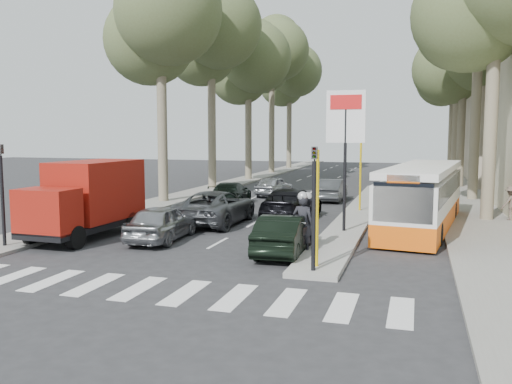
# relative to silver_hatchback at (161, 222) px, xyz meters

# --- Properties ---
(ground) EXTENTS (120.00, 120.00, 0.00)m
(ground) POSITION_rel_silver_hatchback_xyz_m (3.07, -1.85, -0.68)
(ground) COLOR #28282B
(ground) RESTS_ON ground
(sidewalk_right) EXTENTS (3.20, 70.00, 0.12)m
(sidewalk_right) POSITION_rel_silver_hatchback_xyz_m (11.67, 23.15, -0.62)
(sidewalk_right) COLOR gray
(sidewalk_right) RESTS_ON ground
(median_left) EXTENTS (2.40, 64.00, 0.12)m
(median_left) POSITION_rel_silver_hatchback_xyz_m (-4.93, 26.15, -0.62)
(median_left) COLOR gray
(median_left) RESTS_ON ground
(traffic_island) EXTENTS (1.50, 26.00, 0.16)m
(traffic_island) POSITION_rel_silver_hatchback_xyz_m (6.32, 9.15, -0.60)
(traffic_island) COLOR gray
(traffic_island) RESTS_ON ground
(billboard) EXTENTS (1.50, 12.10, 5.60)m
(billboard) POSITION_rel_silver_hatchback_xyz_m (6.32, 3.15, 3.02)
(billboard) COLOR yellow
(billboard) RESTS_ON ground
(traffic_light_island) EXTENTS (0.16, 0.41, 3.60)m
(traffic_light_island) POSITION_rel_silver_hatchback_xyz_m (6.32, -3.35, 1.81)
(traffic_light_island) COLOR black
(traffic_light_island) RESTS_ON ground
(traffic_light_left) EXTENTS (0.16, 0.41, 3.60)m
(traffic_light_left) POSITION_rel_silver_hatchback_xyz_m (-4.53, -2.85, 1.81)
(traffic_light_left) COLOR black
(traffic_light_left) RESTS_ON ground
(tree_l_a) EXTENTS (7.40, 7.20, 14.10)m
(tree_l_a) POSITION_rel_silver_hatchback_xyz_m (-4.80, 10.26, 9.70)
(tree_l_a) COLOR #6B604C
(tree_l_a) RESTS_ON ground
(tree_l_b) EXTENTS (7.40, 7.20, 14.88)m
(tree_l_b) POSITION_rel_silver_hatchback_xyz_m (-4.90, 18.26, 10.39)
(tree_l_b) COLOR #6B604C
(tree_l_b) RESTS_ON ground
(tree_l_c) EXTENTS (7.40, 7.20, 13.71)m
(tree_l_c) POSITION_rel_silver_hatchback_xyz_m (-4.70, 26.26, 9.36)
(tree_l_c) COLOR #6B604C
(tree_l_c) RESTS_ON ground
(tree_l_d) EXTENTS (7.40, 7.20, 15.66)m
(tree_l_d) POSITION_rel_silver_hatchback_xyz_m (-4.80, 34.26, 11.08)
(tree_l_d) COLOR #6B604C
(tree_l_d) RESTS_ON ground
(tree_l_e) EXTENTS (7.40, 7.20, 14.49)m
(tree_l_e) POSITION_rel_silver_hatchback_xyz_m (-4.90, 42.26, 10.05)
(tree_l_e) COLOR #6B604C
(tree_l_e) RESTS_ON ground
(tree_r_b) EXTENTS (7.40, 7.20, 15.27)m
(tree_r_b) POSITION_rel_silver_hatchback_xyz_m (12.30, 16.26, 10.74)
(tree_r_b) COLOR #6B604C
(tree_r_b) RESTS_ON ground
(tree_r_c) EXTENTS (7.40, 7.20, 13.32)m
(tree_r_c) POSITION_rel_silver_hatchback_xyz_m (12.10, 24.26, 9.01)
(tree_r_c) COLOR #6B604C
(tree_r_c) RESTS_ON ground
(tree_r_d) EXTENTS (7.40, 7.20, 14.88)m
(tree_r_d) POSITION_rel_silver_hatchback_xyz_m (12.20, 32.26, 10.39)
(tree_r_d) COLOR #6B604C
(tree_r_d) RESTS_ON ground
(tree_r_e) EXTENTS (7.40, 7.20, 14.10)m
(tree_r_e) POSITION_rel_silver_hatchback_xyz_m (12.30, 40.26, 9.70)
(tree_r_e) COLOR #6B604C
(tree_r_e) RESTS_ON ground
(silver_hatchback) EXTENTS (1.83, 4.08, 1.36)m
(silver_hatchback) POSITION_rel_silver_hatchback_xyz_m (0.00, 0.00, 0.00)
(silver_hatchback) COLOR #96989D
(silver_hatchback) RESTS_ON ground
(dark_hatchback) EXTENTS (1.59, 4.05, 1.31)m
(dark_hatchback) POSITION_rel_silver_hatchback_xyz_m (4.87, -0.88, -0.02)
(dark_hatchback) COLOR black
(dark_hatchback) RESTS_ON ground
(queue_car_a) EXTENTS (2.44, 5.27, 1.46)m
(queue_car_a) POSITION_rel_silver_hatchback_xyz_m (0.56, 4.15, 0.05)
(queue_car_a) COLOR #4D5054
(queue_car_a) RESTS_ON ground
(queue_car_b) EXTENTS (2.22, 5.11, 1.46)m
(queue_car_b) POSITION_rel_silver_hatchback_xyz_m (3.49, 6.27, 0.05)
(queue_car_b) COLOR black
(queue_car_b) RESTS_ON ground
(queue_car_c) EXTENTS (1.93, 3.85, 1.26)m
(queue_car_c) POSITION_rel_silver_hatchback_xyz_m (0.30, 15.17, -0.05)
(queue_car_c) COLOR #AFB2B8
(queue_car_c) RESTS_ON ground
(queue_car_d) EXTENTS (1.37, 3.91, 1.29)m
(queue_car_d) POSITION_rel_silver_hatchback_xyz_m (4.22, 13.74, -0.04)
(queue_car_d) COLOR #43464A
(queue_car_d) RESTS_ON ground
(queue_car_e) EXTENTS (2.36, 4.61, 1.28)m
(queue_car_e) POSITION_rel_silver_hatchback_xyz_m (-0.93, 10.36, -0.04)
(queue_car_e) COLOR black
(queue_car_e) RESTS_ON ground
(red_truck) EXTENTS (2.25, 5.50, 2.90)m
(red_truck) POSITION_rel_silver_hatchback_xyz_m (-2.96, -0.20, 0.85)
(red_truck) COLOR black
(red_truck) RESTS_ON ground
(city_bus) EXTENTS (3.56, 10.37, 2.68)m
(city_bus) POSITION_rel_silver_hatchback_xyz_m (9.27, 5.36, 0.73)
(city_bus) COLOR #F55F0D
(city_bus) RESTS_ON ground
(motorcycle) EXTENTS (0.97, 2.44, 2.08)m
(motorcycle) POSITION_rel_silver_hatchback_xyz_m (5.50, -0.52, 0.26)
(motorcycle) COLOR black
(motorcycle) RESTS_ON ground
(pedestrian_near) EXTENTS (0.60, 1.00, 1.60)m
(pedestrian_near) POSITION_rel_silver_hatchback_xyz_m (10.27, 8.20, 0.24)
(pedestrian_near) COLOR #40314A
(pedestrian_near) RESTS_ON sidewalk_right
(pedestrian_far) EXTENTS (1.06, 0.91, 1.52)m
(pedestrian_far) POSITION_rel_silver_hatchback_xyz_m (13.07, 8.18, 0.20)
(pedestrian_far) COLOR brown
(pedestrian_far) RESTS_ON sidewalk_right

